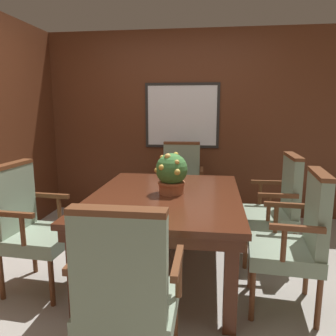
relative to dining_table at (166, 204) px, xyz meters
The scene contains 9 objects.
ground_plane 0.68m from the dining_table, 119.49° to the right, with size 14.00×14.00×0.00m, color #A39E93.
wall_back 1.83m from the dining_table, 93.55° to the left, with size 7.20×0.08×2.45m.
dining_table is the anchor object (origin of this frame).
chair_head_near 1.24m from the dining_table, 91.18° to the right, with size 0.55×0.50×1.04m.
chair_head_far 1.23m from the dining_table, 89.23° to the left, with size 0.55×0.50×1.04m.
chair_right_near 1.08m from the dining_table, 21.20° to the right, with size 0.53×0.57×1.04m.
chair_left_near 1.12m from the dining_table, 160.85° to the right, with size 0.52×0.57×1.04m.
chair_right_far 1.09m from the dining_table, 21.57° to the left, with size 0.50×0.55×1.04m.
potted_plant 0.28m from the dining_table, 33.92° to the left, with size 0.28×0.28×0.36m.
Camera 1 is at (0.49, -2.51, 1.48)m, focal length 35.00 mm.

